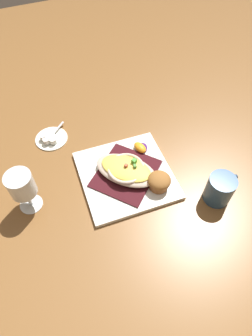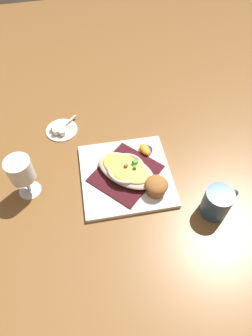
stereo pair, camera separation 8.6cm
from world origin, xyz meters
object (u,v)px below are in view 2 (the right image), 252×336
Objects in this scene: creamer_saucer at (62,130)px; creamer_cup_2 at (62,132)px; coffee_mug at (217,203)px; creamer_cup_1 at (56,131)px; stemmed_glass at (21,172)px; orange_garnish at (145,150)px; creamer_cup_0 at (54,127)px; spoon at (62,127)px; gratin_dish at (126,169)px; muffin at (156,186)px; square_plate at (126,175)px.

creamer_cup_2 reaches higher than creamer_saucer.
coffee_mug is 0.58m from creamer_saucer.
coffee_mug is 0.58m from creamer_cup_1.
creamer_cup_2 is (-0.21, 0.12, -0.08)m from stemmed_glass.
orange_garnish is at bearing 56.32° from creamer_saucer.
orange_garnish is at bearing 98.65° from stemmed_glass.
orange_garnish reaches higher than creamer_cup_2.
creamer_cup_0 is at bearing -99.81° from creamer_saucer.
creamer_cup_1 is 1.00× the size of creamer_cup_2.
creamer_saucer is 1.32× the size of spoon.
gratin_dish is at bearing 40.64° from creamer_cup_1.
stemmed_glass is at bearing -104.53° from muffin.
stemmed_glass is 5.87× the size of creamer_cup_0.
creamer_cup_1 is at bearing -48.24° from creamer_saucer.
creamer_saucer is (-0.33, -0.25, -0.04)m from muffin.
creamer_cup_1 is at bearing -139.37° from square_plate.
coffee_mug is at bearing 43.01° from spoon.
stemmed_glass is at bearing -27.00° from creamer_saucer.
square_plate is 0.31m from stemmed_glass.
creamer_cup_2 is at bearing 3.32° from creamer_saucer.
muffin is 0.38m from stemmed_glass.
muffin is at bearing 42.00° from square_plate.
creamer_cup_2 is at bearing 67.54° from creamer_cup_1.
spoon reaches higher than square_plate.
creamer_cup_1 is at bearing -139.36° from gratin_dish.
creamer_saucer is at bearing -176.68° from creamer_cup_2.
creamer_saucer is 0.03m from creamer_cup_0.
creamer_cup_0 is (-0.42, -0.42, -0.02)m from coffee_mug.
orange_garnish is 2.49× the size of creamer_cup_1.
creamer_cup_2 is (-0.22, -0.18, -0.02)m from gratin_dish.
muffin is at bearing 75.47° from stemmed_glass.
creamer_cup_2 reaches higher than spoon.
creamer_cup_2 is (0.03, 0.03, 0.00)m from creamer_cup_0.
gratin_dish is 0.28m from coffee_mug.
stemmed_glass is at bearing -81.35° from orange_garnish.
spoon is at bearing 87.04° from creamer_cup_0.
creamer_saucer is 0.03m from creamer_cup_2.
stemmed_glass is at bearing -27.33° from spoon.
creamer_saucer is at bearing 131.76° from creamer_cup_1.
square_plate is 0.28m from coffee_mug.
orange_garnish is (-0.07, 0.08, -0.01)m from gratin_dish.
muffin is 2.85× the size of creamer_cup_2.
creamer_cup_0 is at bearing -164.03° from creamer_cup_1.
square_plate is at bearing 35.91° from creamer_saucer.
coffee_mug reaches higher than spoon.
creamer_saucer is at bearing -144.08° from gratin_dish.
orange_garnish is at bearing 55.56° from spoon.
gratin_dish is at bearing 87.07° from stemmed_glass.
orange_garnish is at bearing 131.50° from square_plate.
creamer_cup_2 is at bearing 41.76° from creamer_cup_0.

